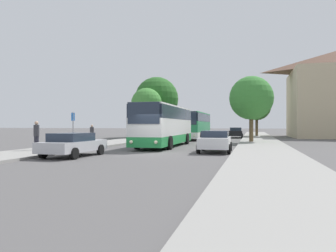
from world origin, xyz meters
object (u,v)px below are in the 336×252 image
(bus_front, at_px, (165,125))
(tree_left_near, at_px, (157,99))
(parked_car_right_far, at_px, (236,132))
(pedestrian_waiting_near, at_px, (36,135))
(tree_left_far, at_px, (146,104))
(parked_car_right_near, at_px, (215,141))
(tree_right_mid, at_px, (257,106))
(parked_car_left_curb, at_px, (73,144))
(bus_stop_sign, at_px, (73,125))
(tree_right_near, at_px, (251,98))
(bus_middle, at_px, (195,125))
(pedestrian_waiting_far, at_px, (92,134))

(bus_front, distance_m, tree_left_near, 20.89)
(tree_left_near, bearing_deg, parked_car_right_far, 0.46)
(pedestrian_waiting_near, distance_m, tree_left_far, 23.09)
(parked_car_right_near, bearing_deg, parked_car_right_far, -92.11)
(tree_left_far, distance_m, tree_right_mid, 17.38)
(parked_car_left_curb, bearing_deg, parked_car_right_far, 77.87)
(bus_stop_sign, xyz_separation_m, tree_right_near, (12.97, 11.24, 2.68))
(parked_car_right_near, xyz_separation_m, parked_car_right_far, (0.18, 24.39, 0.01))
(bus_stop_sign, bearing_deg, pedestrian_waiting_near, -101.24)
(bus_middle, distance_m, tree_right_near, 10.35)
(bus_front, bearing_deg, tree_right_near, 43.77)
(bus_stop_sign, bearing_deg, parked_car_right_far, 65.59)
(tree_left_near, relative_size, tree_right_near, 1.34)
(tree_left_near, distance_m, tree_right_mid, 15.24)
(bus_front, height_order, pedestrian_waiting_far, bus_front)
(bus_stop_sign, bearing_deg, parked_car_left_curb, -59.48)
(bus_front, distance_m, tree_right_near, 10.16)
(parked_car_right_near, distance_m, tree_right_near, 12.47)
(parked_car_right_far, bearing_deg, pedestrian_waiting_near, 64.57)
(tree_left_far, distance_m, tree_right_near, 15.82)
(parked_car_right_far, xyz_separation_m, tree_right_near, (2.10, -12.70, 3.69))
(parked_car_right_near, relative_size, tree_left_far, 0.64)
(pedestrian_waiting_near, height_order, tree_left_far, tree_left_far)
(bus_middle, height_order, parked_car_left_curb, bus_middle)
(bus_stop_sign, distance_m, tree_left_near, 24.16)
(tree_right_near, xyz_separation_m, tree_right_mid, (0.77, 18.05, 0.18))
(parked_car_right_far, bearing_deg, parked_car_left_curb, 72.88)
(pedestrian_waiting_near, bearing_deg, tree_right_mid, 55.35)
(bus_front, height_order, bus_middle, bus_front)
(pedestrian_waiting_near, bearing_deg, parked_car_left_curb, -38.84)
(parked_car_right_near, bearing_deg, pedestrian_waiting_near, 12.85)
(parked_car_right_near, xyz_separation_m, tree_right_mid, (3.06, 29.73, 3.87))
(bus_front, height_order, parked_car_right_far, bus_front)
(pedestrian_waiting_near, bearing_deg, parked_car_right_near, 3.70)
(bus_front, bearing_deg, tree_right_mid, 71.87)
(parked_car_right_far, distance_m, tree_left_far, 12.89)
(bus_front, height_order, parked_car_right_near, bus_front)
(tree_right_near, bearing_deg, bus_front, -135.39)
(tree_left_far, bearing_deg, parked_car_right_far, 21.56)
(parked_car_right_near, distance_m, pedestrian_waiting_near, 11.74)
(bus_middle, xyz_separation_m, parked_car_right_far, (4.77, 5.45, -1.00))
(parked_car_left_curb, distance_m, tree_right_mid, 36.52)
(parked_car_right_near, xyz_separation_m, tree_left_far, (-11.25, 19.87, 3.89))
(tree_right_near, bearing_deg, bus_stop_sign, -139.09)
(bus_stop_sign, bearing_deg, bus_middle, 71.75)
(pedestrian_waiting_far, relative_size, tree_left_far, 0.25)
(pedestrian_waiting_far, distance_m, tree_right_near, 15.70)
(bus_middle, xyz_separation_m, bus_stop_sign, (-6.10, -18.50, 0.00))
(parked_car_left_curb, xyz_separation_m, tree_left_far, (-3.79, 24.89, 3.92))
(tree_left_near, bearing_deg, bus_stop_sign, -88.90)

